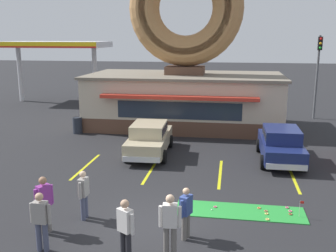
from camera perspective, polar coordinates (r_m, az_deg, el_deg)
name	(u,v)px	position (r m, az deg, el deg)	size (l,w,h in m)	color
ground_plane	(151,224)	(12.59, -2.52, -14.04)	(160.00, 160.00, 0.00)	#232326
donut_shop_building	(185,68)	(25.18, 2.49, 8.37)	(12.30, 6.75, 10.96)	brown
putting_mat	(240,211)	(13.58, 10.37, -12.08)	(4.26, 1.26, 0.03)	green
mini_donut_near_left	(215,207)	(13.71, 6.87, -11.56)	(0.13, 0.13, 0.04)	#D8667F
mini_donut_near_right	(267,219)	(13.16, 14.24, -12.98)	(0.13, 0.13, 0.04)	#E5C666
mini_donut_mid_left	(290,211)	(13.91, 17.32, -11.71)	(0.13, 0.13, 0.04)	#D8667F
mini_donut_mid_centre	(287,207)	(14.15, 16.90, -11.25)	(0.13, 0.13, 0.04)	#D8667F
mini_donut_mid_right	(259,208)	(13.88, 13.07, -11.51)	(0.13, 0.13, 0.04)	#D17F47
mini_donut_far_left	(267,214)	(13.52, 14.11, -12.24)	(0.13, 0.13, 0.04)	#E5C666
mini_donut_far_centre	(290,214)	(13.70, 17.34, -12.11)	(0.13, 0.13, 0.04)	brown
mini_donut_far_right	(266,211)	(13.71, 14.02, -11.88)	(0.13, 0.13, 0.04)	#A5724C
golf_ball	(212,210)	(13.47, 6.36, -11.99)	(0.04, 0.04, 0.04)	white
putting_flag_pin	(301,205)	(13.49, 18.75, -10.80)	(0.13, 0.01, 0.55)	silver
car_navy	(281,143)	(19.00, 16.05, -2.37)	(2.01, 4.57, 1.60)	navy
car_champagne	(149,137)	(19.28, -2.73, -1.65)	(2.12, 4.63, 1.60)	#BCAD89
pedestrian_blue_sweater_man	(41,219)	(11.31, -17.97, -12.73)	(0.60, 0.25, 1.67)	#474C66
pedestrian_hooded_kid	(125,227)	(10.40, -6.21, -14.40)	(0.52, 0.40, 1.70)	#232328
pedestrian_leather_jacket_man	(44,202)	(12.23, -17.52, -10.45)	(0.41, 0.51, 1.75)	slate
pedestrian_clipboard_woman	(186,211)	(11.43, 2.63, -12.23)	(0.36, 0.56, 1.55)	slate
pedestrian_beanie_man	(84,193)	(12.84, -12.15, -9.44)	(0.26, 0.60, 1.60)	#474C66
pedestrian_crossing_woman	(170,222)	(10.52, 0.30, -13.81)	(0.59, 0.28, 1.74)	slate
trash_bin	(78,125)	(24.22, -13.00, 0.12)	(0.57, 0.57, 0.97)	#232833
traffic_light_pole	(318,66)	(29.31, 20.93, 8.12)	(0.28, 0.47, 5.80)	#595B60
gas_station_canopy	(55,47)	(36.02, -16.07, 11.02)	(9.00, 4.46, 5.30)	silver
parking_stripe_far_left	(86,166)	(18.12, -11.84, -5.74)	(0.12, 3.60, 0.01)	yellow
parking_stripe_left	(151,170)	(17.30, -2.46, -6.37)	(0.12, 3.60, 0.01)	yellow
parking_stripe_mid_left	(220,174)	(16.97, 7.58, -6.86)	(0.12, 3.60, 0.01)	yellow
parking_stripe_centre	(293,178)	(17.18, 17.71, -7.14)	(0.12, 3.60, 0.01)	yellow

